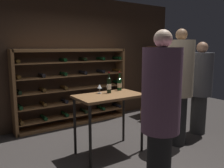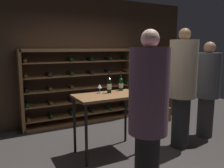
{
  "view_description": "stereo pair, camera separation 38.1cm",
  "coord_description": "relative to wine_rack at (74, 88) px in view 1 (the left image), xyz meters",
  "views": [
    {
      "loc": [
        -2.2,
        -2.88,
        1.74
      ],
      "look_at": [
        -0.11,
        0.25,
        1.14
      ],
      "focal_mm": 36.97,
      "sensor_mm": 36.0,
      "label": 1
    },
    {
      "loc": [
        -1.87,
        -3.07,
        1.74
      ],
      "look_at": [
        -0.11,
        0.25,
        1.14
      ],
      "focal_mm": 36.97,
      "sensor_mm": 36.0,
      "label": 2
    }
  ],
  "objects": [
    {
      "name": "ground_plane",
      "position": [
        0.08,
        -1.85,
        -0.84
      ],
      "size": [
        10.13,
        10.13,
        0.0
      ],
      "primitive_type": "plane",
      "color": "#383330"
    },
    {
      "name": "wine_rack",
      "position": [
        0.0,
        0.0,
        0.0
      ],
      "size": [
        2.62,
        0.32,
        1.71
      ],
      "color": "brown",
      "rests_on": "ground"
    },
    {
      "name": "wine_bottle_red_label",
      "position": [
        0.23,
        -1.45,
        0.26
      ],
      "size": [
        0.08,
        0.08,
        0.33
      ],
      "color": "black",
      "rests_on": "tasting_table"
    },
    {
      "name": "person_guest_plum_blouse",
      "position": [
        -0.35,
        -3.02,
        0.23
      ],
      "size": [
        0.42,
        0.42,
        1.92
      ],
      "rotation": [
        0.0,
        0.0,
        -1.68
      ],
      "color": "black",
      "rests_on": "ground"
    },
    {
      "name": "person_guest_khaki",
      "position": [
        1.87,
        -1.93,
        0.17
      ],
      "size": [
        0.47,
        0.47,
        1.85
      ],
      "rotation": [
        0.0,
        0.0,
        2.62
      ],
      "color": "#313131",
      "rests_on": "ground"
    },
    {
      "name": "wine_crate",
      "position": [
        1.67,
        -0.79,
        -0.68
      ],
      "size": [
        0.55,
        0.45,
        0.32
      ],
      "primitive_type": "cube",
      "rotation": [
        0.0,
        0.0,
        0.25
      ],
      "color": "brown",
      "rests_on": "ground"
    },
    {
      "name": "display_cabinet",
      "position": [
        2.24,
        -0.33,
        0.04
      ],
      "size": [
        0.44,
        0.36,
        1.77
      ],
      "primitive_type": "cube",
      "color": "#4C2D1E",
      "rests_on": "ground"
    },
    {
      "name": "back_wall",
      "position": [
        0.08,
        0.21,
        0.6
      ],
      "size": [
        5.84,
        0.1,
        2.89
      ],
      "primitive_type": "cube",
      "color": "#3D2B1E",
      "rests_on": "ground"
    },
    {
      "name": "wine_bottle_amber_reserve",
      "position": [
        -0.06,
        -1.55,
        0.28
      ],
      "size": [
        0.07,
        0.07,
        0.36
      ],
      "color": "black",
      "rests_on": "tasting_table"
    },
    {
      "name": "tasting_table",
      "position": [
        -0.14,
        -1.68,
        0.02
      ],
      "size": [
        1.08,
        0.62,
        0.99
      ],
      "color": "brown",
      "rests_on": "ground"
    },
    {
      "name": "person_bystander_red_print",
      "position": [
        1.08,
        -2.06,
        0.3
      ],
      "size": [
        0.47,
        0.47,
        2.06
      ],
      "rotation": [
        0.0,
        0.0,
        -0.43
      ],
      "color": "black",
      "rests_on": "ground"
    },
    {
      "name": "wine_glass_stemmed_center",
      "position": [
        -0.2,
        -1.49,
        0.25
      ],
      "size": [
        0.08,
        0.08,
        0.15
      ],
      "color": "silver",
      "rests_on": "tasting_table"
    }
  ]
}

